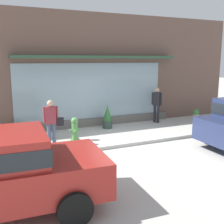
% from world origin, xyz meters
% --- Properties ---
extents(ground_plane, '(60.00, 60.00, 0.00)m').
position_xyz_m(ground_plane, '(0.00, 0.00, 0.00)').
color(ground_plane, '#B2AFA8').
extents(curb_strip, '(14.00, 0.24, 0.12)m').
position_xyz_m(curb_strip, '(0.00, -0.20, 0.06)').
color(curb_strip, '#B2B2AD').
rests_on(curb_strip, ground_plane).
extents(storefront, '(14.00, 0.81, 4.87)m').
position_xyz_m(storefront, '(-0.01, 3.19, 2.39)').
color(storefront, brown).
rests_on(storefront, ground_plane).
extents(fire_hydrant, '(0.40, 0.37, 0.87)m').
position_xyz_m(fire_hydrant, '(-1.66, 1.10, 0.44)').
color(fire_hydrant, '#4C8C47').
rests_on(fire_hydrant, ground_plane).
extents(pedestrian_with_handbag, '(0.68, 0.22, 1.58)m').
position_xyz_m(pedestrian_with_handbag, '(-2.53, 0.85, 0.92)').
color(pedestrian_with_handbag, '#475675').
rests_on(pedestrian_with_handbag, ground_plane).
extents(pedestrian_passerby, '(0.35, 0.41, 1.64)m').
position_xyz_m(pedestrian_passerby, '(2.65, 2.40, 0.96)').
color(pedestrian_passerby, '#232328').
rests_on(pedestrian_passerby, ground_plane).
extents(potted_plant_window_center, '(0.40, 0.40, 0.56)m').
position_xyz_m(potted_plant_window_center, '(-3.46, 2.53, 0.29)').
color(potted_plant_window_center, '#4C4C51').
rests_on(potted_plant_window_center, ground_plane).
extents(potted_plant_trailing_edge, '(0.41, 0.41, 1.03)m').
position_xyz_m(potted_plant_trailing_edge, '(0.14, 2.33, 0.49)').
color(potted_plant_trailing_edge, '#33473D').
rests_on(potted_plant_trailing_edge, ground_plane).
extents(potted_plant_doorstep, '(0.29, 0.29, 0.51)m').
position_xyz_m(potted_plant_doorstep, '(4.81, 2.17, 0.26)').
color(potted_plant_doorstep, '#B7B2A3').
rests_on(potted_plant_doorstep, ground_plane).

